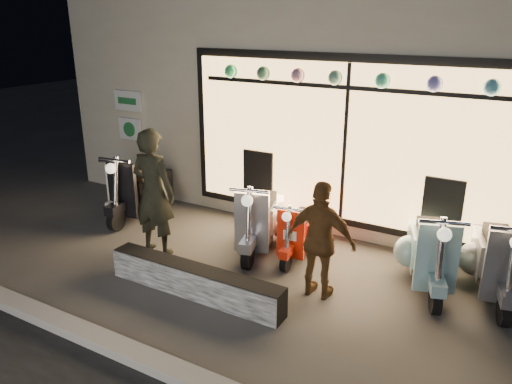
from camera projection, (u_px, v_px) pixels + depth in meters
ground at (234, 276)px, 6.85m from camera, size 40.00×40.00×0.00m
kerb at (131, 353)px, 5.19m from camera, size 40.00×0.25×0.12m
shop_building at (362, 82)px, 10.22m from camera, size 10.20×6.23×4.20m
graffiti_barrier at (195, 281)px, 6.33m from camera, size 2.49×0.28×0.40m
scooter_silver at (262, 218)px, 7.66m from camera, size 0.76×1.56×1.11m
scooter_red at (301, 230)px, 7.44m from camera, size 0.48×1.25×0.89m
scooter_black at (145, 188)px, 8.91m from camera, size 0.66×1.64×1.17m
scooter_cream at (136, 186)px, 9.17m from camera, size 0.70×1.47×1.05m
scooter_blue at (429, 250)px, 6.62m from camera, size 0.83×1.56×1.12m
scooter_grey at (496, 258)px, 6.38m from camera, size 0.77×1.59×1.13m
man at (154, 192)px, 7.27m from camera, size 0.72×0.49×1.90m
woman at (321, 241)px, 6.14m from camera, size 0.90×0.38×1.53m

